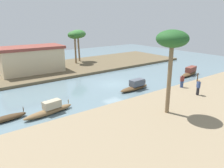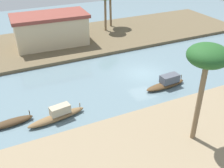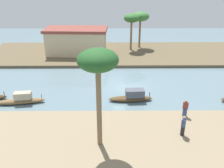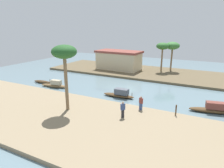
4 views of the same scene
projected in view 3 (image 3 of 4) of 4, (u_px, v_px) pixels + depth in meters
The scene contains 11 objects.
river_water at pixel (124, 87), 27.26m from camera, with size 66.86×66.86×0.00m, color slate.
riverbank_left at pixel (134, 161), 16.02m from camera, with size 42.35×12.49×0.38m, color #937F60.
riverbank_right at pixel (120, 53), 38.34m from camera, with size 42.35×12.49×0.38m, color brown.
sampan_with_tall_canopy at pixel (132, 97), 23.98m from camera, with size 4.44×1.25×1.23m.
sampan_upstream_small at pixel (21, 100), 23.46m from camera, with size 4.90×1.54×1.21m.
person_on_near_bank at pixel (183, 126), 17.99m from camera, with size 0.44×0.50×1.70m.
person_by_mooring at pixel (185, 109), 20.55m from camera, with size 0.51×0.51×1.56m.
palm_tree_left_near at pixel (98, 64), 14.85m from camera, with size 2.63×2.63×7.14m.
palm_tree_right_tall at pixel (132, 19), 37.66m from camera, with size 2.51×2.51×5.80m.
palm_tree_right_short at pixel (140, 17), 39.13m from camera, with size 2.84×2.84×5.90m.
riverside_building at pixel (77, 41), 36.92m from camera, with size 9.61×5.25×3.96m.
Camera 3 is at (-1.61, -24.69, 11.54)m, focal length 38.15 mm.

